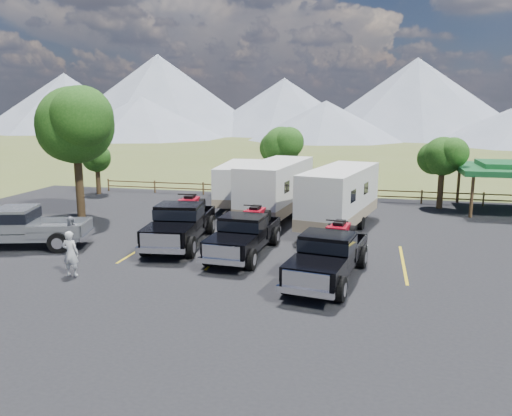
% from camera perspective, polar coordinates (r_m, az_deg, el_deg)
% --- Properties ---
extents(ground, '(320.00, 320.00, 0.00)m').
position_cam_1_polar(ground, '(19.11, -1.30, -8.82)').
color(ground, '#515D27').
rests_on(ground, ground).
extents(asphalt_lot, '(44.00, 34.00, 0.04)m').
position_cam_1_polar(asphalt_lot, '(21.86, 0.65, -6.13)').
color(asphalt_lot, black).
rests_on(asphalt_lot, ground).
extents(stall_lines, '(12.12, 5.50, 0.01)m').
position_cam_1_polar(stall_lines, '(22.79, 1.20, -5.33)').
color(stall_lines, gold).
rests_on(stall_lines, asphalt_lot).
extents(tree_big_nw, '(5.54, 5.18, 7.84)m').
position_cam_1_polar(tree_big_nw, '(31.41, -20.00, 8.89)').
color(tree_big_nw, '#322113').
rests_on(tree_big_nw, ground).
extents(tree_ne_a, '(3.11, 2.92, 4.76)m').
position_cam_1_polar(tree_ne_a, '(34.81, 20.53, 5.54)').
color(tree_ne_a, '#322113').
rests_on(tree_ne_a, ground).
extents(tree_north, '(3.46, 3.24, 5.25)m').
position_cam_1_polar(tree_north, '(37.06, 2.94, 7.11)').
color(tree_north, '#322113').
rests_on(tree_north, ground).
extents(tree_nw_small, '(2.59, 2.43, 3.85)m').
position_cam_1_polar(tree_nw_small, '(40.20, -17.75, 5.41)').
color(tree_nw_small, '#322113').
rests_on(tree_nw_small, ground).
extents(rail_fence, '(36.12, 0.12, 1.00)m').
position_cam_1_polar(rail_fence, '(36.44, 8.99, 1.80)').
color(rail_fence, brown).
rests_on(rail_fence, ground).
extents(pavilion, '(6.20, 6.20, 3.22)m').
position_cam_1_polar(pavilion, '(35.61, 26.90, 4.03)').
color(pavilion, brown).
rests_on(pavilion, ground).
extents(mountain_range, '(209.00, 71.00, 20.00)m').
position_cam_1_polar(mountain_range, '(123.94, 7.60, 11.91)').
color(mountain_range, gray).
rests_on(mountain_range, ground).
extents(rig_left, '(2.96, 6.95, 2.25)m').
position_cam_1_polar(rig_left, '(24.63, -8.57, -1.58)').
color(rig_left, black).
rests_on(rig_left, asphalt_lot).
extents(rig_center, '(2.47, 6.26, 2.05)m').
position_cam_1_polar(rig_center, '(22.63, -1.29, -2.86)').
color(rig_center, black).
rests_on(rig_center, asphalt_lot).
extents(rig_right, '(2.97, 6.51, 2.09)m').
position_cam_1_polar(rig_right, '(19.56, 8.32, -5.23)').
color(rig_right, black).
rests_on(rig_right, asphalt_lot).
extents(trailer_left, '(2.61, 8.30, 2.88)m').
position_cam_1_polar(trailer_left, '(33.59, -1.99, 2.74)').
color(trailer_left, silver).
rests_on(trailer_left, asphalt_lot).
extents(trailer_center, '(3.50, 9.85, 3.40)m').
position_cam_1_polar(trailer_center, '(29.87, 2.30, 2.18)').
color(trailer_center, silver).
rests_on(trailer_center, asphalt_lot).
extents(trailer_right, '(4.12, 9.66, 3.35)m').
position_cam_1_polar(trailer_right, '(27.58, 9.54, 1.20)').
color(trailer_right, silver).
rests_on(trailer_right, asphalt_lot).
extents(pickup_silver, '(6.82, 3.80, 1.95)m').
position_cam_1_polar(pickup_silver, '(26.17, -25.34, -1.96)').
color(pickup_silver, gray).
rests_on(pickup_silver, asphalt_lot).
extents(person_a, '(0.68, 0.46, 1.83)m').
position_cam_1_polar(person_a, '(21.07, -20.44, -4.89)').
color(person_a, silver).
rests_on(person_a, asphalt_lot).
extents(person_b, '(0.89, 0.75, 1.60)m').
position_cam_1_polar(person_b, '(24.82, -20.29, -2.75)').
color(person_b, slate).
rests_on(person_b, asphalt_lot).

